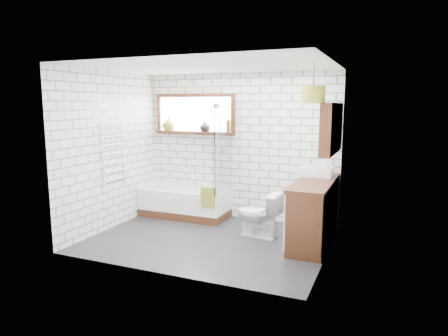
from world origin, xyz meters
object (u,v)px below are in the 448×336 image
at_px(basin, 316,171).
at_px(pendant, 313,95).
at_px(bathtub, 185,203).
at_px(toilet, 258,214).
at_px(vanity, 314,212).

bearing_deg(basin, pendant, -85.60).
relative_size(bathtub, toilet, 2.23).
relative_size(toilet, pendant, 2.31).
xyz_separation_m(vanity, pendant, (0.01, -0.43, 1.65)).
distance_m(basin, pendant, 1.41).
relative_size(basin, pendant, 1.57).
bearing_deg(toilet, pendant, 72.51).
distance_m(toilet, pendant, 1.97).
xyz_separation_m(bathtub, toilet, (1.55, -0.53, 0.10)).
bearing_deg(vanity, toilet, -174.87).
relative_size(vanity, basin, 3.37).
bearing_deg(toilet, bathtub, -102.99).
height_order(vanity, toilet, vanity).
bearing_deg(pendant, basin, 94.40).
height_order(toilet, pendant, pendant).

